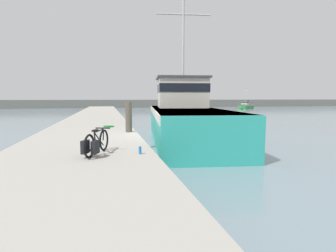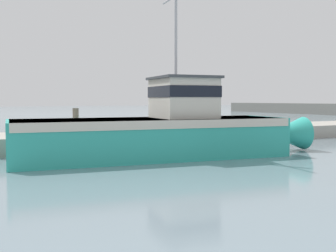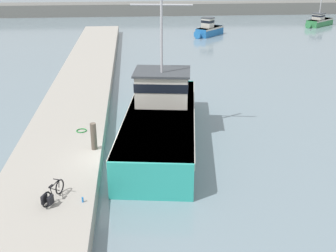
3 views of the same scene
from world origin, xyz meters
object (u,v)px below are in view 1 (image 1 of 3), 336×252
object	(u,v)px
bicycle_touring	(95,144)
water_bottle_by_bike	(140,150)
mooring_post	(129,117)
boat_white_moored	(178,107)
fishing_boat_main	(184,117)
boat_orange_near	(246,106)

from	to	relation	value
bicycle_touring	water_bottle_by_bike	size ratio (longest dim) A/B	7.19
mooring_post	boat_white_moored	bearing A→B (deg)	71.08
boat_white_moored	mooring_post	world-z (taller)	boat_white_moored
fishing_boat_main	water_bottle_by_bike	world-z (taller)	fishing_boat_main
bicycle_touring	water_bottle_by_bike	bearing A→B (deg)	15.20
fishing_boat_main	boat_white_moored	bearing A→B (deg)	83.22
boat_white_moored	boat_orange_near	bearing A→B (deg)	-118.19
fishing_boat_main	boat_orange_near	bearing A→B (deg)	63.89
mooring_post	water_bottle_by_bike	size ratio (longest dim) A/B	6.48
boat_white_moored	boat_orange_near	distance (m)	19.02
boat_orange_near	mooring_post	xyz separation A→B (m)	(-30.08, -42.19, 0.86)
fishing_boat_main	mooring_post	bearing A→B (deg)	-131.07
mooring_post	bicycle_touring	bearing A→B (deg)	-105.43
fishing_boat_main	mooring_post	world-z (taller)	fishing_boat_main
boat_white_moored	bicycle_touring	distance (m)	42.71
boat_orange_near	water_bottle_by_bike	size ratio (longest dim) A/B	25.41
mooring_post	water_bottle_by_bike	xyz separation A→B (m)	(-0.10, -4.96, -0.59)
boat_orange_near	water_bottle_by_bike	distance (m)	55.99
boat_orange_near	water_bottle_by_bike	xyz separation A→B (m)	(-30.18, -47.15, 0.27)
water_bottle_by_bike	bicycle_touring	bearing A→B (deg)	174.06
water_bottle_by_bike	fishing_boat_main	bearing A→B (deg)	65.24
boat_orange_near	mooring_post	size ratio (longest dim) A/B	3.92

